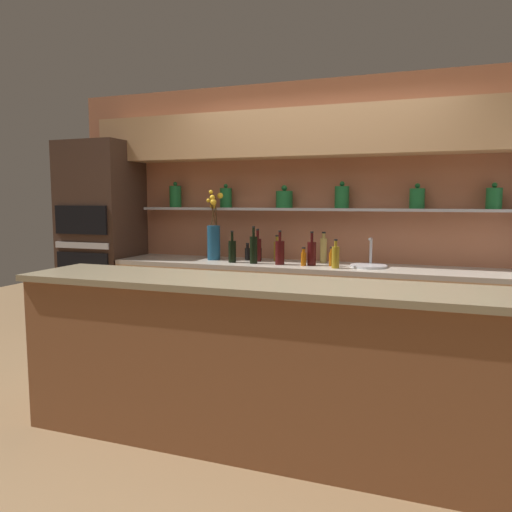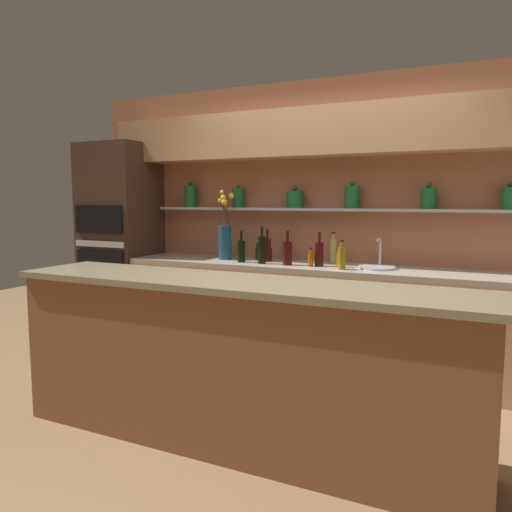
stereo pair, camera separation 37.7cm
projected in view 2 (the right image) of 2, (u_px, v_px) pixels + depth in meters
The scene contains 19 objects.
ground_plane at pixel (260, 421), 3.39m from camera, with size 12.00×12.00×0.00m, color olive.
back_wall_unit at pixel (331, 194), 4.58m from camera, with size 5.20×0.44×2.60m.
back_counter_unit at pixel (314, 316), 4.47m from camera, with size 3.64×0.62×0.92m.
island_counter at pixel (235, 363), 3.02m from camera, with size 2.95×0.61×1.02m.
oven_tower at pixel (121, 242), 5.35m from camera, with size 0.71×0.64×2.08m.
flower_vase at pixel (225, 236), 4.83m from camera, with size 0.15×0.17×0.67m.
sink_fixture at pixel (377, 266), 4.19m from camera, with size 0.31×0.31×0.25m.
bottle_sauce_0 at pixel (258, 253), 4.77m from camera, with size 0.05×0.05×0.17m.
bottle_spirit_1 at pixel (333, 250), 4.52m from camera, with size 0.06×0.06×0.28m.
bottle_oil_2 at pixel (287, 251), 4.69m from camera, with size 0.06×0.06×0.25m.
bottle_sauce_3 at pixel (339, 259), 4.27m from camera, with size 0.05×0.05×0.17m.
bottle_sauce_4 at pixel (269, 253), 4.75m from camera, with size 0.05×0.05×0.17m.
bottle_wine_5 at pixel (262, 249), 4.51m from camera, with size 0.07×0.07×0.34m.
bottle_wine_6 at pixel (267, 249), 4.66m from camera, with size 0.07×0.07×0.31m.
bottle_sauce_7 at pixel (311, 258), 4.32m from camera, with size 0.05×0.05×0.16m.
bottle_wine_8 at pixel (287, 252), 4.41m from camera, with size 0.08×0.08×0.31m.
bottle_wine_9 at pixel (241, 251), 4.62m from camera, with size 0.07×0.07×0.29m.
bottle_wine_10 at pixel (319, 254), 4.33m from camera, with size 0.08×0.08×0.30m.
bottle_oil_11 at pixel (342, 258), 4.14m from camera, with size 0.06×0.06×0.25m.
Camera 2 is at (1.39, -2.93, 1.50)m, focal length 35.00 mm.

